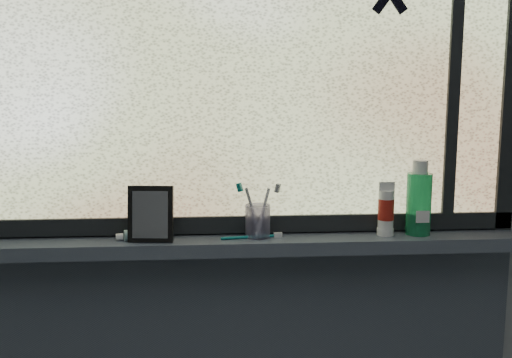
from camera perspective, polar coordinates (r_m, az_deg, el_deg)
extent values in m
cube|color=#9EA3A8|center=(1.69, -0.70, 2.33)|extent=(3.00, 0.01, 2.50)
cube|color=#47505F|center=(1.67, -0.52, -6.54)|extent=(1.62, 0.14, 0.04)
cube|color=silver|center=(1.66, -0.67, 11.89)|extent=(1.50, 0.01, 1.00)
cube|color=black|center=(1.70, -0.63, -4.48)|extent=(1.60, 0.03, 0.05)
cube|color=black|center=(1.87, 24.23, 10.78)|extent=(0.05, 0.03, 1.10)
cube|color=black|center=(1.80, 19.21, 11.18)|extent=(0.03, 0.03, 1.00)
cube|color=black|center=(1.63, -10.50, -3.45)|extent=(0.13, 0.08, 0.16)
cylinder|color=#988FBD|center=(1.66, 0.18, -4.22)|extent=(0.09, 0.09, 0.10)
cylinder|color=#22AF62|center=(1.74, 15.98, -1.79)|extent=(0.09, 0.09, 0.18)
cylinder|color=silver|center=(1.71, 12.88, -2.74)|extent=(0.05, 0.05, 0.11)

